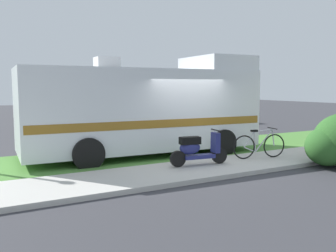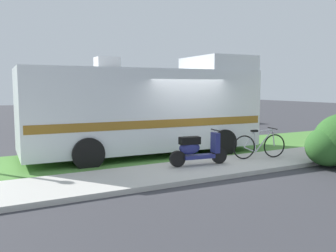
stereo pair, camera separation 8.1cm
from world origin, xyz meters
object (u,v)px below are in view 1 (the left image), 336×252
(scooter, at_px, (197,149))
(bottle_green, at_px, (326,148))
(motorhome_rv, at_px, (145,108))
(pickup_truck_near, at_px, (142,115))
(bicycle, at_px, (259,145))
(pickup_truck_far, at_px, (196,108))

(scooter, distance_m, bottle_green, 5.09)
(motorhome_rv, relative_size, pickup_truck_near, 1.51)
(pickup_truck_near, bearing_deg, bicycle, -84.01)
(motorhome_rv, xyz_separation_m, bottle_green, (5.44, -2.72, -1.35))
(motorhome_rv, height_order, pickup_truck_far, motorhome_rv)
(pickup_truck_near, bearing_deg, scooter, -102.41)
(bottle_green, bearing_deg, pickup_truck_near, 117.22)
(motorhome_rv, bearing_deg, bicycle, -45.16)
(motorhome_rv, bearing_deg, pickup_truck_far, 47.63)
(motorhome_rv, distance_m, scooter, 2.73)
(pickup_truck_near, bearing_deg, motorhome_rv, -113.62)
(scooter, height_order, bicycle, scooter)
(bottle_green, bearing_deg, bicycle, 177.29)
(scooter, bearing_deg, pickup_truck_near, 77.59)
(bottle_green, bearing_deg, motorhome_rv, 153.41)
(pickup_truck_near, relative_size, bottle_green, 22.07)
(pickup_truck_far, bearing_deg, bicycle, -113.79)
(scooter, bearing_deg, pickup_truck_far, 56.74)
(scooter, distance_m, bicycle, 2.21)
(bicycle, bearing_deg, pickup_truck_far, 66.21)
(motorhome_rv, xyz_separation_m, scooter, (0.37, -2.52, -1.00))
(scooter, xyz_separation_m, pickup_truck_far, (6.81, 10.39, 0.43))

